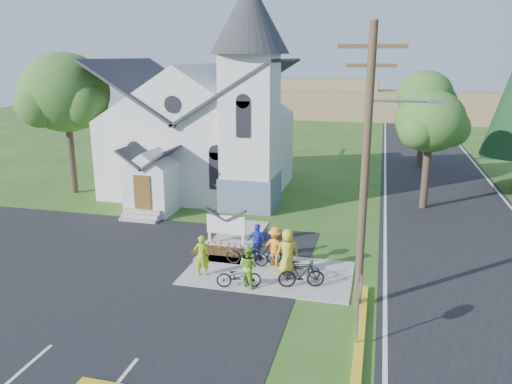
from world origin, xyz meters
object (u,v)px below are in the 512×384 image
(utility_pole, at_px, (368,163))
(bike_4, at_px, (302,267))
(bike_3, at_px, (301,274))
(bike_0, at_px, (239,276))
(cyclist_1, at_px, (248,266))
(cyclist_4, at_px, (288,252))
(bike_1, at_px, (262,254))
(cyclist_3, at_px, (275,247))
(stop_sign, at_px, (360,296))
(cyclist_0, at_px, (202,255))
(church_sign, at_px, (226,225))
(bike_2, at_px, (247,254))
(cyclist_2, at_px, (258,242))

(utility_pole, bearing_deg, bike_4, 140.76)
(bike_3, distance_m, bike_4, 1.04)
(utility_pole, height_order, bike_0, utility_pole)
(cyclist_1, distance_m, cyclist_4, 2.01)
(bike_1, distance_m, cyclist_3, 0.66)
(stop_sign, xyz_separation_m, cyclist_0, (-6.56, 3.81, -0.86))
(cyclist_1, height_order, bike_3, cyclist_1)
(bike_0, xyz_separation_m, bike_3, (2.39, 0.59, 0.09))
(bike_0, height_order, cyclist_1, cyclist_1)
(bike_0, bearing_deg, utility_pole, -109.92)
(church_sign, distance_m, bike_3, 5.68)
(bike_2, relative_size, cyclist_3, 1.08)
(bike_0, xyz_separation_m, bike_1, (0.39, 2.35, 0.05))
(cyclist_0, xyz_separation_m, cyclist_1, (2.14, -0.53, -0.03))
(cyclist_0, distance_m, cyclist_4, 3.56)
(utility_pole, bearing_deg, bike_3, 157.07)
(cyclist_1, relative_size, bike_1, 0.97)
(church_sign, xyz_separation_m, stop_sign, (6.63, -7.40, 0.75))
(cyclist_0, distance_m, bike_1, 2.75)
(bike_2, relative_size, bike_4, 1.17)
(church_sign, height_order, cyclist_2, cyclist_2)
(utility_pole, xyz_separation_m, bike_1, (-4.30, 2.73, -4.83))
(utility_pole, height_order, stop_sign, utility_pole)
(bike_1, bearing_deg, bike_3, -151.07)
(church_sign, xyz_separation_m, cyclist_2, (1.94, -1.51, -0.13))
(cyclist_0, distance_m, cyclist_3, 3.23)
(church_sign, relative_size, bike_3, 1.19)
(church_sign, distance_m, bike_2, 2.73)
(cyclist_2, xyz_separation_m, cyclist_3, (0.87, -0.38, 0.03))
(utility_pole, bearing_deg, cyclist_3, 143.15)
(utility_pole, xyz_separation_m, bike_0, (-4.69, 0.38, -4.89))
(bike_1, height_order, cyclist_2, cyclist_2)
(cyclist_2, xyz_separation_m, cyclist_4, (1.54, -1.08, 0.14))
(cyclist_4, distance_m, bike_4, 0.85)
(stop_sign, bearing_deg, bike_0, 147.09)
(bike_3, relative_size, bike_4, 1.14)
(church_sign, relative_size, cyclist_2, 1.30)
(cyclist_0, relative_size, cyclist_4, 0.89)
(cyclist_3, relative_size, cyclist_4, 0.89)
(utility_pole, relative_size, cyclist_0, 5.74)
(cyclist_0, distance_m, cyclist_1, 2.20)
(bike_1, distance_m, bike_2, 0.66)
(cyclist_4, bearing_deg, bike_0, 24.03)
(church_sign, xyz_separation_m, bike_0, (1.87, -4.32, -0.51))
(cyclist_3, relative_size, bike_4, 1.08)
(utility_pole, bearing_deg, cyclist_0, 170.33)
(utility_pole, xyz_separation_m, cyclist_2, (-4.62, 3.19, -4.51))
(cyclist_1, xyz_separation_m, cyclist_2, (-0.26, 2.61, 0.01))
(utility_pole, relative_size, cyclist_2, 5.91)
(utility_pole, relative_size, bike_1, 5.79)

